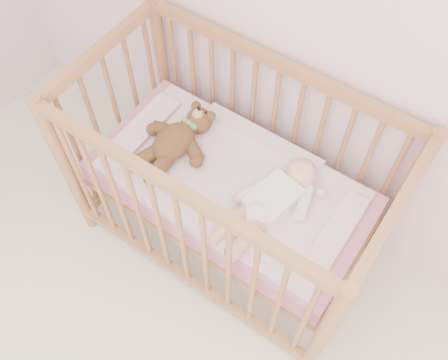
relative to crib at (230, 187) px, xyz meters
The scene contains 6 objects.
wall_back 1.00m from the crib, 49.13° to the left, with size 4.00×0.02×2.70m, color silver.
crib is the anchor object (origin of this frame).
mattress 0.01m from the crib, ahead, with size 1.22×0.62×0.13m, color #D18295.
blanket 0.06m from the crib, ahead, with size 1.10×0.58×0.06m, color #E79FB2, non-canonical shape.
baby 0.26m from the crib, ahead, with size 0.28×0.59×0.14m, color white, non-canonical shape.
teddy_bear 0.32m from the crib, behind, with size 0.34×0.48×0.13m, color brown, non-canonical shape.
Camera 1 is at (0.29, 0.62, 2.38)m, focal length 40.00 mm.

